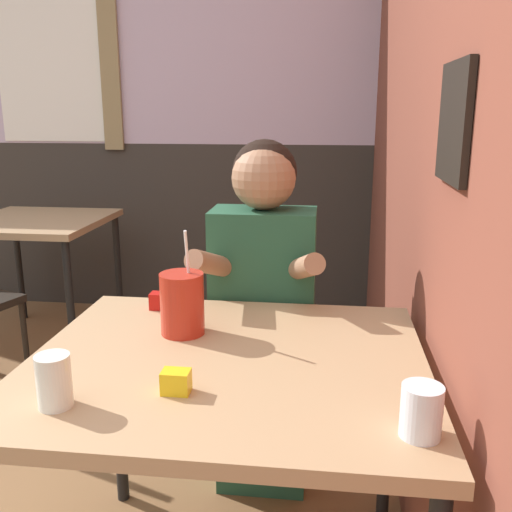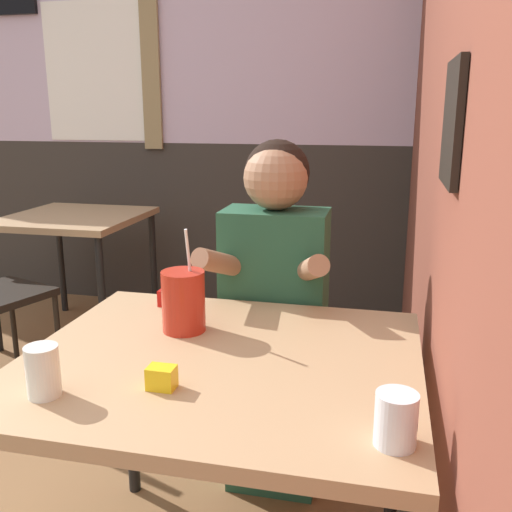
{
  "view_description": "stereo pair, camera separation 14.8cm",
  "coord_description": "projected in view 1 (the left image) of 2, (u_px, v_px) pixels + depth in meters",
  "views": [
    {
      "loc": [
        1.12,
        -0.87,
        1.31
      ],
      "look_at": [
        0.94,
        0.56,
        0.94
      ],
      "focal_mm": 40.0,
      "sensor_mm": 36.0,
      "label": 1
    },
    {
      "loc": [
        1.27,
        -0.84,
        1.31
      ],
      "look_at": [
        0.94,
        0.56,
        0.94
      ],
      "focal_mm": 40.0,
      "sensor_mm": 36.0,
      "label": 2
    }
  ],
  "objects": [
    {
      "name": "brick_wall_right",
      "position": [
        415.0,
        98.0,
        2.09
      ],
      "size": [
        0.08,
        4.73,
        2.7
      ],
      "color": "brown",
      "rests_on": "ground_plane"
    },
    {
      "name": "back_wall",
      "position": [
        149.0,
        102.0,
        3.6
      ],
      "size": [
        5.81,
        0.09,
        2.7
      ],
      "color": "silver",
      "rests_on": "ground_plane"
    },
    {
      "name": "main_table",
      "position": [
        227.0,
        383.0,
        1.4
      ],
      "size": [
        0.96,
        0.84,
        0.73
      ],
      "color": "tan",
      "rests_on": "ground_plane"
    },
    {
      "name": "background_table",
      "position": [
        37.0,
        233.0,
        3.18
      ],
      "size": [
        0.73,
        0.76,
        0.73
      ],
      "color": "tan",
      "rests_on": "ground_plane"
    },
    {
      "name": "person_seated",
      "position": [
        263.0,
        313.0,
        1.92
      ],
      "size": [
        0.42,
        0.41,
        1.22
      ],
      "color": "#235138",
      "rests_on": "ground_plane"
    },
    {
      "name": "cocktail_pitcher",
      "position": [
        182.0,
        304.0,
        1.52
      ],
      "size": [
        0.12,
        0.12,
        0.29
      ],
      "color": "#B22819",
      "rests_on": "main_table"
    },
    {
      "name": "glass_near_pitcher",
      "position": [
        421.0,
        411.0,
        1.04
      ],
      "size": [
        0.08,
        0.08,
        0.1
      ],
      "color": "silver",
      "rests_on": "main_table"
    },
    {
      "name": "glass_center",
      "position": [
        54.0,
        381.0,
        1.15
      ],
      "size": [
        0.07,
        0.07,
        0.11
      ],
      "color": "silver",
      "rests_on": "main_table"
    },
    {
      "name": "condiment_ketchup",
      "position": [
        160.0,
        301.0,
        1.72
      ],
      "size": [
        0.06,
        0.04,
        0.05
      ],
      "color": "#B7140F",
      "rests_on": "main_table"
    },
    {
      "name": "condiment_mustard",
      "position": [
        176.0,
        382.0,
        1.21
      ],
      "size": [
        0.06,
        0.04,
        0.05
      ],
      "color": "yellow",
      "rests_on": "main_table"
    }
  ]
}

